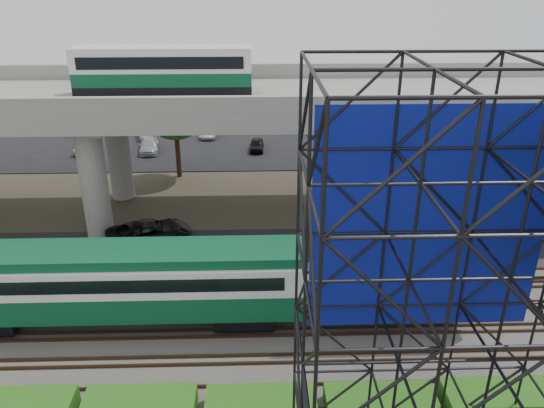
{
  "coord_description": "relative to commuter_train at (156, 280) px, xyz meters",
  "views": [
    {
      "loc": [
        0.93,
        -20.94,
        17.27
      ],
      "look_at": [
        1.79,
        6.0,
        5.19
      ],
      "focal_mm": 35.0,
      "sensor_mm": 36.0,
      "label": 1
    }
  ],
  "objects": [
    {
      "name": "ground",
      "position": [
        4.17,
        -2.0,
        -2.88
      ],
      "size": [
        140.0,
        140.0,
        0.0
      ],
      "primitive_type": "plane",
      "color": "#474233",
      "rests_on": "ground"
    },
    {
      "name": "ballast_bed",
      "position": [
        4.17,
        0.0,
        -2.78
      ],
      "size": [
        90.0,
        12.0,
        0.2
      ],
      "primitive_type": "cube",
      "color": "slate",
      "rests_on": "ground"
    },
    {
      "name": "service_road",
      "position": [
        4.17,
        8.5,
        -2.84
      ],
      "size": [
        90.0,
        5.0,
        0.08
      ],
      "primitive_type": "cube",
      "color": "black",
      "rests_on": "ground"
    },
    {
      "name": "parking_lot",
      "position": [
        4.17,
        32.0,
        -2.84
      ],
      "size": [
        90.0,
        18.0,
        0.08
      ],
      "primitive_type": "cube",
      "color": "black",
      "rests_on": "ground"
    },
    {
      "name": "harbor_water",
      "position": [
        4.17,
        54.0,
        -2.87
      ],
      "size": [
        140.0,
        40.0,
        0.03
      ],
      "primitive_type": "cube",
      "color": "slate",
      "rests_on": "ground"
    },
    {
      "name": "rail_tracks",
      "position": [
        4.17,
        -0.0,
        -2.6
      ],
      "size": [
        90.0,
        9.52,
        0.16
      ],
      "color": "#472D1E",
      "rests_on": "ballast_bed"
    },
    {
      "name": "commuter_train",
      "position": [
        0.0,
        0.0,
        0.0
      ],
      "size": [
        29.3,
        3.06,
        4.3
      ],
      "color": "black",
      "rests_on": "rail_tracks"
    },
    {
      "name": "overpass",
      "position": [
        3.78,
        14.0,
        5.33
      ],
      "size": [
        80.0,
        12.0,
        12.4
      ],
      "color": "#9E9B93",
      "rests_on": "ground"
    },
    {
      "name": "scaffold_tower",
      "position": [
        10.99,
        -9.98,
        4.59
      ],
      "size": [
        9.36,
        6.36,
        15.0
      ],
      "color": "black",
      "rests_on": "ground"
    },
    {
      "name": "hedge_strip",
      "position": [
        5.17,
        -6.3,
        -2.32
      ],
      "size": [
        34.6,
        1.8,
        1.2
      ],
      "color": "#265F15",
      "rests_on": "ground"
    },
    {
      "name": "trees",
      "position": [
        -0.5,
        14.17,
        2.69
      ],
      "size": [
        40.94,
        16.94,
        7.69
      ],
      "color": "#382314",
      "rests_on": "ground"
    },
    {
      "name": "suv",
      "position": [
        -2.23,
        9.25,
        -2.02
      ],
      "size": [
        6.19,
        4.43,
        1.56
      ],
      "primitive_type": "imported",
      "rotation": [
        0.0,
        0.0,
        1.93
      ],
      "color": "black",
      "rests_on": "service_road"
    },
    {
      "name": "parked_cars",
      "position": [
        3.65,
        31.3,
        -2.2
      ],
      "size": [
        35.11,
        9.42,
        1.32
      ],
      "color": "silver",
      "rests_on": "parking_lot"
    }
  ]
}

